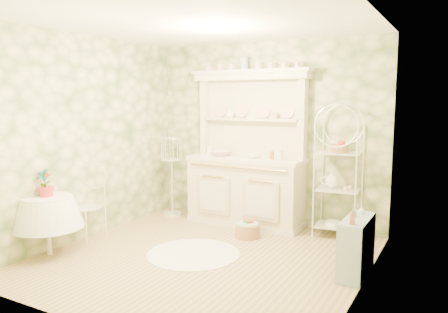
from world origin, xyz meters
The scene contains 22 objects.
floor centered at (0.00, 0.00, 0.00)m, with size 3.60×3.60×0.00m, color tan.
ceiling centered at (0.00, 0.00, 2.70)m, with size 3.60×3.60×0.00m, color white.
wall_left centered at (-1.80, 0.00, 1.35)m, with size 3.60×3.60×0.00m, color beige.
wall_right centered at (1.80, 0.00, 1.35)m, with size 3.60×3.60×0.00m, color beige.
wall_back centered at (0.00, 1.80, 1.35)m, with size 3.60×3.60×0.00m, color beige.
wall_front centered at (0.00, -1.80, 1.35)m, with size 3.60×3.60×0.00m, color beige.
kitchen_dresser centered at (-0.20, 1.52, 1.15)m, with size 1.87×0.61×2.29m, color silver.
bakers_rack centered at (1.16, 1.57, 0.96)m, with size 0.59×0.42×1.91m, color white.
side_shelf centered at (1.68, 0.37, 0.30)m, with size 0.26×0.70×0.60m, color #93B0C1.
round_table centered at (-1.68, -0.81, 0.34)m, with size 0.62×0.62×0.68m, color white.
cafe_chair centered at (-1.68, -0.21, 0.47)m, with size 0.43×0.43×0.94m, color white.
birdcage_stand centered at (-1.44, 1.39, 0.73)m, with size 0.34×0.34×1.46m, color white.
floor_basket centered at (0.11, 0.95, 0.12)m, with size 0.36×0.36×0.23m, color #AD7A5A.
lace_rug centered at (-0.17, 0.04, 0.00)m, with size 1.12×1.12×0.01m, color white.
bowl_floral centered at (-0.60, 1.51, 1.02)m, with size 0.30×0.30×0.07m, color white.
bowl_white centered at (-0.07, 1.52, 1.02)m, with size 0.22×0.22×0.07m, color white.
cup_left centered at (-0.54, 1.67, 1.61)m, with size 0.12×0.12×0.10m, color white.
cup_right centered at (0.19, 1.68, 1.61)m, with size 0.10×0.10×0.09m, color white.
potted_geranium centered at (-1.68, -0.83, 0.85)m, with size 0.18×0.12×0.33m, color #3F7238.
bottle_amber centered at (1.68, 0.12, 0.68)m, with size 0.06×0.06×0.16m, color #B06B2F.
bottle_blue centered at (1.63, 0.42, 0.65)m, with size 0.04×0.04×0.10m, color #819DBA.
bottle_glass centered at (1.68, 0.58, 0.65)m, with size 0.07×0.07×0.09m, color silver.
Camera 1 is at (2.61, -4.22, 1.85)m, focal length 35.00 mm.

